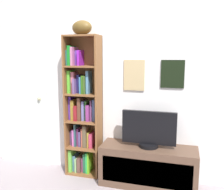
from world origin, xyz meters
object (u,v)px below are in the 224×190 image
object	(u,v)px
television	(149,130)
football	(82,28)
tv_stand	(148,166)
bookshelf	(82,112)
door	(22,95)

from	to	relation	value
television	football	bearing A→B (deg)	175.14
football	tv_stand	bearing A→B (deg)	-4.94
bookshelf	football	xyz separation A→B (m)	(0.03, -0.03, 1.03)
television	door	bearing A→B (deg)	174.67
football	television	xyz separation A→B (m)	(0.83, -0.07, -1.17)
tv_stand	television	size ratio (longest dim) A/B	1.79
football	door	size ratio (longest dim) A/B	0.14
bookshelf	television	xyz separation A→B (m)	(0.86, -0.10, -0.14)
football	television	distance (m)	1.44
football	television	bearing A→B (deg)	-4.86
bookshelf	television	world-z (taller)	bookshelf
bookshelf	television	bearing A→B (deg)	-6.51
bookshelf	football	distance (m)	1.03
television	bookshelf	bearing A→B (deg)	173.49
bookshelf	tv_stand	size ratio (longest dim) A/B	1.59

